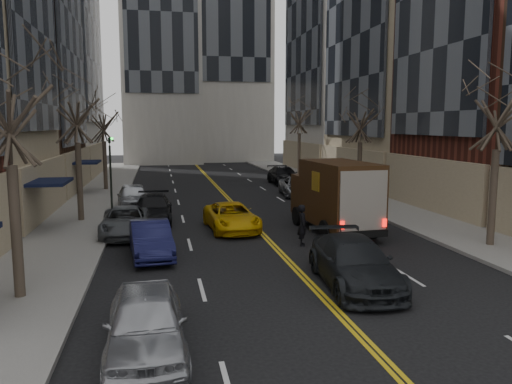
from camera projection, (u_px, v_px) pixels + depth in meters
sidewalk_left at (94, 201)px, 33.02m from camera, size 4.00×66.00×0.15m
sidewalk_right at (350, 194)px, 36.46m from camera, size 4.00×66.00×0.15m
streetwall_right at (416, 2)px, 40.91m from camera, size 12.26×49.00×34.00m
tree_lf_near at (6, 84)px, 13.76m from camera, size 3.20×3.20×8.41m
tree_lf_mid at (75, 95)px, 25.38m from camera, size 3.20×3.20×8.91m
tree_lf_far at (103, 113)px, 38.10m from camera, size 3.20×3.20×8.12m
tree_rt_near at (500, 91)px, 20.00m from camera, size 3.20×3.20×8.71m
tree_rt_mid at (361, 109)px, 33.66m from camera, size 3.20×3.20×8.32m
tree_rt_far at (300, 108)px, 48.17m from camera, size 3.20×3.20×9.11m
traffic_signal at (110, 166)px, 28.10m from camera, size 0.29×0.26×4.70m
ups_truck at (335, 197)px, 23.73m from camera, size 2.87×6.38×3.42m
observer_sedan at (354, 263)px, 15.88m from camera, size 2.51×5.35×1.51m
taxi at (232, 217)px, 24.27m from camera, size 2.51×4.90×1.32m
pedestrian at (303, 225)px, 21.20m from camera, size 0.57×0.72×1.76m
parked_lf_a at (146, 323)px, 11.08m from camera, size 1.86×4.41×1.49m
parked_lf_b at (151, 239)px, 19.37m from camera, size 1.87×4.33×1.38m
parked_lf_c at (126, 222)px, 23.12m from camera, size 2.27×4.78×1.32m
parked_lf_d at (153, 209)px, 26.19m from camera, size 2.12×5.00×1.44m
parked_lf_e at (133, 197)px, 30.27m from camera, size 2.19×4.72×1.56m
parked_rt_a at (326, 190)px, 33.59m from camera, size 1.93×4.54×1.46m
parked_rt_b at (298, 187)px, 36.01m from camera, size 2.71×5.09×1.36m
parked_rt_c at (284, 176)px, 42.95m from camera, size 2.13×5.22×1.51m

